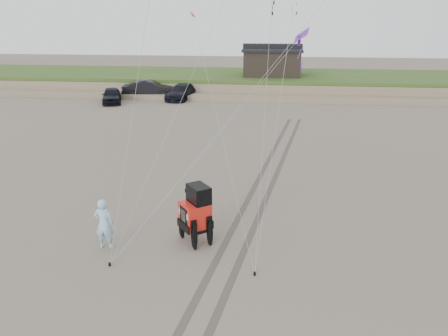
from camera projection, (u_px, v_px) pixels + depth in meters
The scene contains 11 objects.
ground at pixel (196, 271), 14.42m from camera, with size 160.00×160.00×0.00m, color #6B6054.
dune_ridge at pixel (254, 82), 49.30m from camera, with size 160.00×14.25×1.73m.
cabin at pixel (272, 61), 47.82m from camera, with size 6.40×5.40×3.35m.
truck_a at pixel (112, 95), 41.87m from camera, with size 1.72×4.27×1.45m, color black.
truck_b at pixel (149, 89), 44.49m from camera, with size 1.88×5.38×1.77m, color black.
truck_c at pixel (181, 92), 43.70m from camera, with size 2.05×5.05×1.47m, color black.
jeep at pixel (195, 220), 16.04m from camera, with size 2.05×4.74×1.77m, color red, non-canonical shape.
man at pixel (104, 224), 15.57m from camera, with size 0.70×0.46×1.92m, color #89B9D4.
stake_main at pixel (110, 264), 14.71m from camera, with size 0.08×0.08×0.12m, color black.
stake_aux at pixel (255, 274), 14.18m from camera, with size 0.08×0.08×0.12m, color black.
tire_tracks at pixel (264, 185), 21.71m from camera, with size 5.22×29.74×0.01m.
Camera 1 is at (2.35, -12.29, 8.00)m, focal length 35.00 mm.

